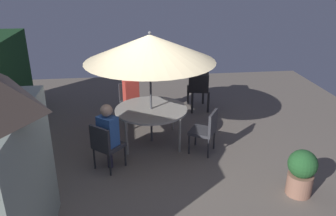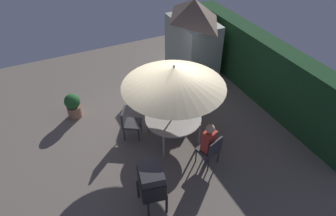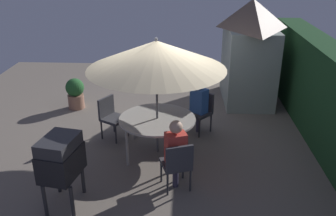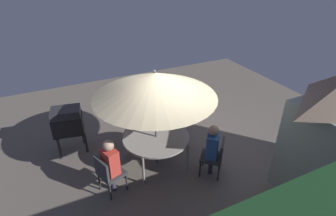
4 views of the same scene
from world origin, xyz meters
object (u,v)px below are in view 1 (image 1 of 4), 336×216
(bbq_grill, at_px, (199,78))
(person_in_red, at_px, (131,90))
(chair_far_side, at_px, (105,144))
(potted_plant_by_shed, at_px, (301,172))
(patio_umbrella, at_px, (150,48))
(chair_toward_hedge, at_px, (206,129))
(patio_table, at_px, (151,111))
(person_in_blue, at_px, (108,129))
(chair_near_shed, at_px, (130,99))

(bbq_grill, height_order, person_in_red, person_in_red)
(chair_far_side, height_order, person_in_red, person_in_red)
(chair_far_side, relative_size, person_in_red, 0.71)
(chair_far_side, distance_m, potted_plant_by_shed, 3.36)
(patio_umbrella, distance_m, chair_toward_hedge, 1.93)
(patio_umbrella, bearing_deg, potted_plant_by_shed, -133.25)
(patio_table, distance_m, person_in_blue, 1.27)
(patio_table, relative_size, chair_far_side, 1.67)
(chair_near_shed, bearing_deg, person_in_red, -161.06)
(chair_far_side, bearing_deg, potted_plant_by_shed, -109.49)
(chair_toward_hedge, height_order, person_in_blue, person_in_blue)
(patio_umbrella, height_order, bbq_grill, patio_umbrella)
(person_in_red, bearing_deg, chair_toward_hedge, -140.79)
(potted_plant_by_shed, relative_size, person_in_blue, 0.63)
(chair_toward_hedge, xyz_separation_m, potted_plant_by_shed, (-1.52, -1.22, -0.10))
(chair_near_shed, bearing_deg, person_in_blue, 169.16)
(bbq_grill, xyz_separation_m, person_in_red, (-0.56, 1.75, -0.06))
(bbq_grill, relative_size, person_in_blue, 0.95)
(bbq_grill, height_order, person_in_blue, person_in_blue)
(patio_table, height_order, person_in_blue, person_in_blue)
(potted_plant_by_shed, xyz_separation_m, person_in_blue, (1.18, 3.11, 0.36))
(patio_umbrella, distance_m, person_in_red, 1.74)
(chair_near_shed, height_order, person_in_red, person_in_red)
(chair_far_side, xyz_separation_m, person_in_red, (2.17, -0.50, 0.26))
(person_in_red, bearing_deg, patio_table, -161.06)
(chair_far_side, xyz_separation_m, person_in_blue, (0.06, -0.06, 0.26))
(patio_umbrella, bearing_deg, patio_table, -90.00)
(patio_umbrella, bearing_deg, chair_near_shed, 18.94)
(bbq_grill, relative_size, chair_near_shed, 1.33)
(chair_toward_hedge, bearing_deg, potted_plant_by_shed, -141.29)
(patio_umbrella, distance_m, chair_far_side, 2.02)
(patio_table, bearing_deg, person_in_blue, 138.24)
(chair_far_side, bearing_deg, person_in_blue, -41.76)
(chair_near_shed, distance_m, person_in_blue, 2.24)
(bbq_grill, bearing_deg, potted_plant_by_shed, -166.68)
(patio_umbrella, relative_size, person_in_blue, 2.06)
(person_in_red, bearing_deg, patio_umbrella, -161.06)
(chair_near_shed, bearing_deg, patio_umbrella, -161.06)
(chair_near_shed, height_order, chair_toward_hedge, same)
(bbq_grill, xyz_separation_m, chair_near_shed, (-0.48, 1.78, -0.33))
(bbq_grill, bearing_deg, patio_umbrella, 141.74)
(chair_toward_hedge, bearing_deg, person_in_blue, 100.08)
(patio_umbrella, bearing_deg, chair_far_side, 138.24)
(bbq_grill, bearing_deg, chair_near_shed, 104.96)
(patio_table, xyz_separation_m, bbq_grill, (1.72, -1.35, 0.14))
(chair_near_shed, bearing_deg, bbq_grill, -75.04)
(patio_table, distance_m, chair_far_side, 1.37)
(chair_far_side, xyz_separation_m, potted_plant_by_shed, (-1.12, -3.17, -0.10))
(chair_toward_hedge, xyz_separation_m, person_in_blue, (-0.34, 1.89, 0.26))
(potted_plant_by_shed, xyz_separation_m, person_in_red, (3.29, 2.66, 0.36))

